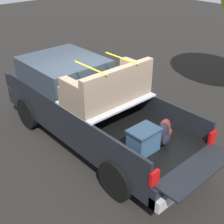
% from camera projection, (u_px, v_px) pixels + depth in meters
% --- Properties ---
extents(ground_plane, '(40.00, 40.00, 0.00)m').
position_uv_depth(ground_plane, '(96.00, 141.00, 7.65)').
color(ground_plane, black).
extents(pickup_truck, '(6.05, 2.06, 2.23)m').
position_uv_depth(pickup_truck, '(86.00, 102.00, 7.40)').
color(pickup_truck, black).
rests_on(pickup_truck, ground_plane).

